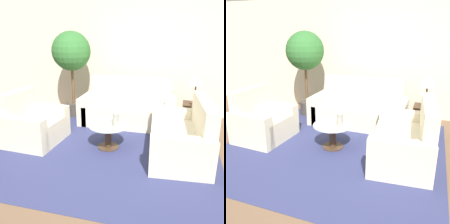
{
  "view_description": "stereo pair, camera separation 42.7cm",
  "coord_description": "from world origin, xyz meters",
  "views": [
    {
      "loc": [
        0.98,
        -3.06,
        1.89
      ],
      "look_at": [
        -0.06,
        0.87,
        0.55
      ],
      "focal_mm": 40.0,
      "sensor_mm": 36.0,
      "label": 1
    },
    {
      "loc": [
        1.39,
        -2.93,
        1.89
      ],
      "look_at": [
        -0.06,
        0.87,
        0.55
      ],
      "focal_mm": 40.0,
      "sensor_mm": 36.0,
      "label": 2
    }
  ],
  "objects": [
    {
      "name": "ground_plane",
      "position": [
        0.0,
        0.0,
        0.0
      ],
      "size": [
        14.0,
        14.0,
        0.0
      ],
      "primitive_type": "plane",
      "color": "brown"
    },
    {
      "name": "wall_back",
      "position": [
        0.0,
        2.75,
        1.3
      ],
      "size": [
        10.0,
        0.06,
        2.6
      ],
      "color": "beige",
      "rests_on": "ground_plane"
    },
    {
      "name": "rug",
      "position": [
        -0.06,
        0.62,
        0.0
      ],
      "size": [
        3.56,
        3.39,
        0.01
      ],
      "color": "navy",
      "rests_on": "ground_plane"
    },
    {
      "name": "sofa_main",
      "position": [
        0.02,
        1.9,
        0.29
      ],
      "size": [
        1.93,
        0.89,
        0.94
      ],
      "color": "beige",
      "rests_on": "ground_plane"
    },
    {
      "name": "armchair",
      "position": [
        -1.42,
        0.53,
        0.29
      ],
      "size": [
        0.87,
        1.01,
        0.9
      ],
      "rotation": [
        0.0,
        0.0,
        1.52
      ],
      "color": "beige",
      "rests_on": "ground_plane"
    },
    {
      "name": "loveseat",
      "position": [
        1.15,
        0.64,
        0.29
      ],
      "size": [
        0.96,
        1.52,
        0.92
      ],
      "rotation": [
        0.0,
        0.0,
        -1.49
      ],
      "color": "beige",
      "rests_on": "ground_plane"
    },
    {
      "name": "coffee_table",
      "position": [
        -0.06,
        0.62,
        0.26
      ],
      "size": [
        0.65,
        0.65,
        0.41
      ],
      "color": "#422D1E",
      "rests_on": "ground_plane"
    },
    {
      "name": "side_table",
      "position": [
        1.32,
        1.73,
        0.28
      ],
      "size": [
        0.4,
        0.4,
        0.56
      ],
      "color": "#422D1E",
      "rests_on": "ground_plane"
    },
    {
      "name": "table_lamp",
      "position": [
        1.32,
        1.73,
        1.01
      ],
      "size": [
        0.29,
        0.29,
        0.58
      ],
      "color": "#422D1E",
      "rests_on": "side_table"
    },
    {
      "name": "potted_plant",
      "position": [
        -1.28,
        2.03,
        1.39
      ],
      "size": [
        0.84,
        0.84,
        1.88
      ],
      "color": "#3D3833",
      "rests_on": "ground_plane"
    },
    {
      "name": "vase",
      "position": [
        0.07,
        0.59,
        0.52
      ],
      "size": [
        0.1,
        0.1,
        0.22
      ],
      "color": "#9E998E",
      "rests_on": "coffee_table"
    },
    {
      "name": "bowl",
      "position": [
        -0.17,
        0.6,
        0.43
      ],
      "size": [
        0.15,
        0.15,
        0.05
      ],
      "color": "beige",
      "rests_on": "coffee_table"
    },
    {
      "name": "book_stack",
      "position": [
        -0.02,
        0.77,
        0.44
      ],
      "size": [
        0.23,
        0.21,
        0.07
      ],
      "rotation": [
        0.0,
        0.0,
        -0.39
      ],
      "color": "beige",
      "rests_on": "coffee_table"
    }
  ]
}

